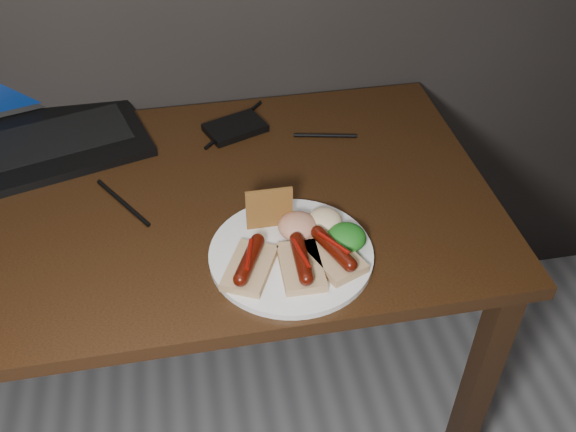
% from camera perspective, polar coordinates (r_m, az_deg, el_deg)
% --- Properties ---
extents(desk, '(1.40, 0.70, 0.75)m').
position_cam_1_polar(desk, '(1.34, -12.80, -1.97)').
color(desk, '#371E0D').
rests_on(desk, ground).
extents(laptop, '(0.48, 0.46, 0.25)m').
position_cam_1_polar(laptop, '(1.52, -21.18, 8.58)').
color(laptop, black).
rests_on(laptop, desk).
extents(hard_drive, '(0.15, 0.12, 0.02)m').
position_cam_1_polar(hard_drive, '(1.45, -4.72, 7.82)').
color(hard_drive, black).
rests_on(hard_drive, desk).
extents(desk_cables, '(1.00, 0.40, 0.01)m').
position_cam_1_polar(desk_cables, '(1.38, -13.37, 4.61)').
color(desk_cables, black).
rests_on(desk_cables, desk).
extents(plate, '(0.37, 0.37, 0.01)m').
position_cam_1_polar(plate, '(1.14, 0.28, -3.40)').
color(plate, white).
rests_on(plate, desk).
extents(bread_sausage_left, '(0.11, 0.13, 0.04)m').
position_cam_1_polar(bread_sausage_left, '(1.09, -3.44, -4.30)').
color(bread_sausage_left, '#DBAF80').
rests_on(bread_sausage_left, plate).
extents(bread_sausage_center, '(0.07, 0.12, 0.04)m').
position_cam_1_polar(bread_sausage_center, '(1.09, 1.18, -4.20)').
color(bread_sausage_center, '#DBAF80').
rests_on(bread_sausage_center, plate).
extents(bread_sausage_right, '(0.11, 0.13, 0.04)m').
position_cam_1_polar(bread_sausage_right, '(1.11, 4.04, -3.30)').
color(bread_sausage_right, '#DBAF80').
rests_on(bread_sausage_right, plate).
extents(crispbread, '(0.08, 0.01, 0.08)m').
position_cam_1_polar(crispbread, '(1.15, -1.67, 0.68)').
color(crispbread, '#985A29').
rests_on(crispbread, plate).
extents(salad_greens, '(0.07, 0.07, 0.04)m').
position_cam_1_polar(salad_greens, '(1.14, 5.23, -1.90)').
color(salad_greens, '#105311').
rests_on(salad_greens, plate).
extents(salsa_mound, '(0.07, 0.07, 0.04)m').
position_cam_1_polar(salsa_mound, '(1.15, 0.88, -0.91)').
color(salsa_mound, '#9E120F').
rests_on(salsa_mound, plate).
extents(coleslaw_mound, '(0.06, 0.06, 0.04)m').
position_cam_1_polar(coleslaw_mound, '(1.17, 3.27, -0.39)').
color(coleslaw_mound, silver).
rests_on(coleslaw_mound, plate).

